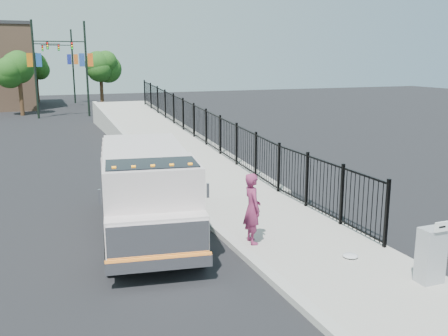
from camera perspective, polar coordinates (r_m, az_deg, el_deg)
name	(u,v)px	position (r m, az deg, el deg)	size (l,w,h in m)	color
ground	(231,244)	(13.86, 0.79, -8.65)	(120.00, 120.00, 0.00)	black
sidewalk	(332,258)	(13.05, 12.20, -10.04)	(3.55, 12.00, 0.12)	#9E998E
curb	(263,269)	(12.15, 4.46, -11.44)	(0.30, 12.00, 0.16)	#ADAAA3
ramp	(160,145)	(29.26, -7.31, 2.57)	(3.95, 24.00, 1.70)	#9E998E
iron_fence	(206,139)	(25.73, -2.05, 3.34)	(0.10, 28.00, 1.80)	black
truck	(147,185)	(14.40, -8.83, -1.96)	(3.50, 7.74, 2.56)	black
worker	(252,208)	(13.33, 3.25, -4.63)	(0.70, 0.46, 1.92)	#7C274D
utility_cabinet	(431,255)	(12.04, 22.56, -9.20)	(0.55, 0.40, 1.25)	gray
arrow_sign	(442,227)	(11.66, 23.61, -6.17)	(0.35, 0.04, 0.22)	white
debris	(350,256)	(13.02, 14.23, -9.69)	(0.39, 0.39, 0.10)	silver
light_pole_0	(39,65)	(44.59, -20.43, 10.94)	(3.77, 0.22, 8.00)	black
light_pole_1	(83,65)	(44.95, -15.84, 11.25)	(3.78, 0.22, 8.00)	black
light_pole_2	(31,64)	(53.36, -21.24, 11.01)	(3.77, 0.22, 8.00)	black
light_pole_3	(70,63)	(58.46, -17.20, 11.36)	(3.78, 0.22, 8.00)	black
tree_0	(19,70)	(47.35, -22.40, 10.34)	(2.87, 2.87, 5.43)	#382314
tree_1	(100,68)	(53.54, -13.94, 11.03)	(2.62, 2.62, 5.31)	#382314
tree_2	(36,67)	(61.05, -20.73, 10.74)	(2.62, 2.62, 5.31)	#382314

